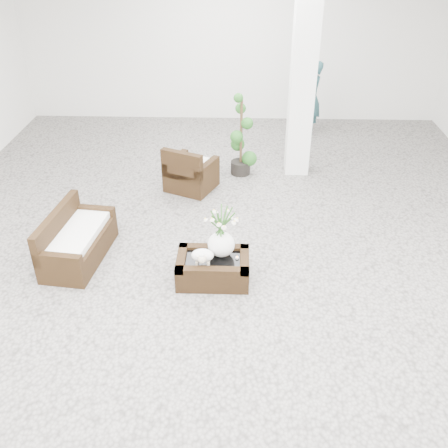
{
  "coord_description": "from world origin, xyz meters",
  "views": [
    {
      "loc": [
        0.18,
        -5.55,
        3.99
      ],
      "look_at": [
        0.0,
        -0.1,
        0.62
      ],
      "focal_mm": 40.59,
      "sensor_mm": 36.0,
      "label": 1
    }
  ],
  "objects_px": {
    "armchair": "(191,167)",
    "loveseat": "(77,236)",
    "coffee_table": "(213,269)",
    "topiary": "(241,135)"
  },
  "relations": [
    {
      "from": "loveseat",
      "to": "topiary",
      "type": "xyz_separation_m",
      "value": [
        2.14,
        2.67,
        0.37
      ]
    },
    {
      "from": "coffee_table",
      "to": "armchair",
      "type": "height_order",
      "value": "armchair"
    },
    {
      "from": "armchair",
      "to": "loveseat",
      "type": "distance_m",
      "value": 2.47
    },
    {
      "from": "armchair",
      "to": "loveseat",
      "type": "relative_size",
      "value": 0.6
    },
    {
      "from": "armchair",
      "to": "topiary",
      "type": "distance_m",
      "value": 1.07
    },
    {
      "from": "coffee_table",
      "to": "loveseat",
      "type": "distance_m",
      "value": 1.87
    },
    {
      "from": "coffee_table",
      "to": "topiary",
      "type": "bearing_deg",
      "value": 83.89
    },
    {
      "from": "armchair",
      "to": "loveseat",
      "type": "bearing_deg",
      "value": 82.01
    },
    {
      "from": "topiary",
      "to": "loveseat",
      "type": "bearing_deg",
      "value": -128.73
    },
    {
      "from": "armchair",
      "to": "topiary",
      "type": "bearing_deg",
      "value": -119.82
    }
  ]
}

